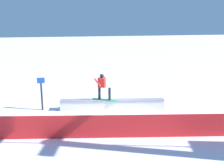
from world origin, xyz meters
name	(u,v)px	position (x,y,z in m)	size (l,w,h in m)	color
ground_plane	(112,109)	(0.00, 0.00, 0.00)	(120.00, 120.00, 0.00)	white
grind_box	(112,105)	(0.00, 0.00, 0.25)	(5.64, 1.41, 0.55)	white
snowboarder	(103,86)	(0.50, -0.12, 1.33)	(1.37, 0.96, 1.43)	#2E9050
safety_fence	(130,126)	(0.00, 3.65, 0.50)	(12.36, 0.06, 0.99)	red
trail_marker	(42,93)	(3.74, -0.66, 0.97)	(0.40, 0.10, 1.80)	#262628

